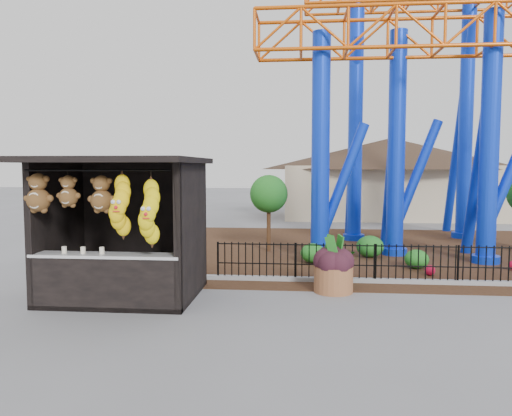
# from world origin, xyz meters

# --- Properties ---
(ground) EXTENTS (120.00, 120.00, 0.00)m
(ground) POSITION_xyz_m (0.00, 0.00, 0.00)
(ground) COLOR slate
(ground) RESTS_ON ground
(mulch_bed) EXTENTS (18.00, 12.00, 0.02)m
(mulch_bed) POSITION_xyz_m (4.00, 8.00, 0.01)
(mulch_bed) COLOR #331E11
(mulch_bed) RESTS_ON ground
(curb) EXTENTS (18.00, 0.18, 0.12)m
(curb) POSITION_xyz_m (4.00, 3.00, 0.06)
(curb) COLOR gray
(curb) RESTS_ON ground
(prize_booth) EXTENTS (3.50, 3.40, 3.12)m
(prize_booth) POSITION_xyz_m (-3.00, 0.91, 1.53)
(prize_booth) COLOR black
(prize_booth) RESTS_ON ground
(picket_fence) EXTENTS (12.20, 0.06, 1.00)m
(picket_fence) POSITION_xyz_m (4.90, 3.00, 0.50)
(picket_fence) COLOR black
(picket_fence) RESTS_ON ground
(roller_coaster) EXTENTS (11.00, 6.37, 10.82)m
(roller_coaster) POSITION_xyz_m (5.12, 8.23, 6.44)
(roller_coaster) COLOR #0C31D4
(roller_coaster) RESTS_ON ground
(terracotta_planter) EXTENTS (1.08, 1.08, 0.61)m
(terracotta_planter) POSITION_xyz_m (1.70, 2.01, 0.31)
(terracotta_planter) COLOR brown
(terracotta_planter) RESTS_ON ground
(planter_foliage) EXTENTS (0.70, 0.70, 0.64)m
(planter_foliage) POSITION_xyz_m (1.70, 2.01, 0.93)
(planter_foliage) COLOR black
(planter_foliage) RESTS_ON terracotta_planter
(potted_plant) EXTENTS (0.90, 0.80, 0.91)m
(potted_plant) POSITION_xyz_m (1.92, 2.70, 0.46)
(potted_plant) COLOR #1E4D16
(potted_plant) RESTS_ON ground
(landscaping) EXTENTS (8.69, 3.57, 0.70)m
(landscaping) POSITION_xyz_m (4.02, 5.68, 0.30)
(landscaping) COLOR #1D611C
(landscaping) RESTS_ON mulch_bed
(pavilion) EXTENTS (15.00, 15.00, 4.80)m
(pavilion) POSITION_xyz_m (6.00, 20.00, 3.07)
(pavilion) COLOR #BFAD8C
(pavilion) RESTS_ON ground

